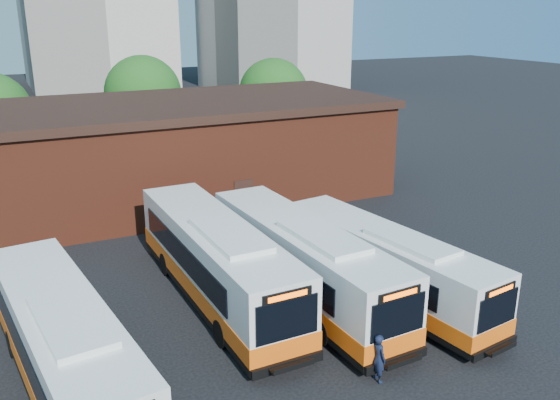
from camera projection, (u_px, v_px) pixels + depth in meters
name	position (u px, v px, depth m)	size (l,w,h in m)	color
ground	(312.00, 341.00, 22.56)	(220.00, 220.00, 0.00)	black
bus_west	(65.00, 350.00, 19.14)	(4.02, 12.59, 3.38)	white
bus_midwest	(217.00, 264.00, 25.29)	(3.10, 13.49, 3.65)	white
bus_mideast	(303.00, 265.00, 25.33)	(3.37, 13.15, 3.55)	white
bus_east	(385.00, 267.00, 25.45)	(4.02, 12.00, 3.22)	white
transit_worker	(378.00, 358.00, 19.89)	(0.64, 0.42, 1.75)	black
depot_building	(165.00, 150.00, 38.69)	(28.60, 12.60, 6.40)	maroon
tree_mid	(143.00, 94.00, 50.94)	(6.56, 6.56, 8.36)	#382314
tree_east	(273.00, 93.00, 53.01)	(6.24, 6.24, 7.96)	#382314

